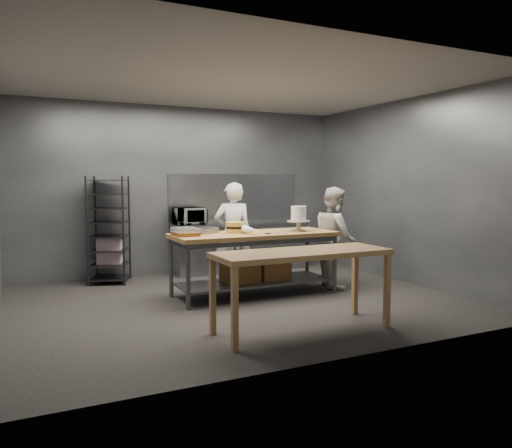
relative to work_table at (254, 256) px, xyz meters
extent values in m
plane|color=black|center=(-0.34, -0.25, -0.57)|extent=(6.00, 6.00, 0.00)
cube|color=#4C4F54|center=(-0.34, 2.25, 0.93)|extent=(6.00, 0.04, 3.00)
cube|color=olive|center=(0.00, -0.01, 0.32)|extent=(2.40, 0.90, 0.06)
cube|color=#47494C|center=(0.00, -0.01, -0.37)|extent=(2.25, 0.75, 0.03)
cylinder|color=#47494C|center=(-1.14, -0.40, -0.14)|extent=(0.06, 0.06, 0.86)
cylinder|color=#47494C|center=(-1.14, 0.38, -0.14)|extent=(0.06, 0.06, 0.86)
cylinder|color=#47494C|center=(1.14, -0.40, -0.14)|extent=(0.06, 0.06, 0.86)
cylinder|color=#47494C|center=(1.14, 0.38, -0.14)|extent=(0.06, 0.06, 0.86)
cube|color=brown|center=(-0.21, 0.03, -0.18)|extent=(0.50, 0.40, 0.35)
cube|color=brown|center=(0.30, -0.01, -0.21)|extent=(0.45, 0.38, 0.30)
cube|color=olive|center=(-0.27, -1.80, 0.30)|extent=(2.00, 0.70, 0.06)
cube|color=olive|center=(-1.22, -2.10, -0.15)|extent=(0.06, 0.06, 0.84)
cube|color=olive|center=(-1.22, -1.50, -0.15)|extent=(0.06, 0.06, 0.84)
cube|color=olive|center=(0.68, -2.10, -0.15)|extent=(0.06, 0.06, 0.84)
cube|color=olive|center=(0.68, -1.50, -0.15)|extent=(0.06, 0.06, 0.84)
cube|color=slate|center=(0.66, 1.93, 0.31)|extent=(2.60, 0.60, 0.04)
cube|color=slate|center=(0.66, 1.93, -0.14)|extent=(2.56, 0.56, 0.86)
cube|color=slate|center=(0.66, 2.23, 0.78)|extent=(2.60, 0.02, 0.90)
cube|color=black|center=(-1.75, 1.85, 0.30)|extent=(0.79, 0.82, 1.75)
cube|color=white|center=(-1.75, 1.85, -0.03)|extent=(0.44, 0.36, 0.45)
imported|color=white|center=(0.01, 0.81, 0.25)|extent=(0.67, 0.52, 1.64)
imported|color=silver|center=(1.42, 0.01, 0.22)|extent=(0.81, 0.92, 1.58)
imported|color=black|center=(-0.34, 1.93, 0.48)|extent=(0.54, 0.37, 0.30)
cylinder|color=#ACA089|center=(0.69, -0.10, 0.36)|extent=(0.20, 0.20, 0.02)
cylinder|color=#ACA089|center=(0.69, -0.10, 0.43)|extent=(0.06, 0.06, 0.12)
cylinder|color=#ACA089|center=(0.69, -0.10, 0.50)|extent=(0.34, 0.34, 0.02)
cylinder|color=white|center=(0.69, -0.10, 0.61)|extent=(0.22, 0.22, 0.22)
cylinder|color=gold|center=(-0.26, 0.09, 0.38)|extent=(0.27, 0.27, 0.06)
cylinder|color=black|center=(-0.26, 0.09, 0.43)|extent=(0.27, 0.27, 0.04)
cylinder|color=gold|center=(-0.26, 0.09, 0.48)|extent=(0.27, 0.27, 0.06)
cylinder|color=gray|center=(-0.72, 0.16, 0.39)|extent=(0.26, 0.26, 0.07)
cylinder|color=gray|center=(-0.59, 0.26, 0.39)|extent=(0.27, 0.27, 0.07)
cone|color=white|center=(-0.14, -0.21, 0.41)|extent=(0.18, 0.39, 0.12)
cube|color=slate|center=(0.26, -0.28, 0.35)|extent=(0.28, 0.02, 0.00)
cube|color=black|center=(0.08, -0.28, 0.36)|extent=(0.09, 0.02, 0.02)
cube|color=brown|center=(-1.03, -0.05, 0.37)|extent=(0.30, 0.20, 0.05)
cube|color=silver|center=(-1.03, -0.05, 0.43)|extent=(0.31, 0.21, 0.06)
cube|color=brown|center=(-1.04, 0.13, 0.37)|extent=(0.30, 0.20, 0.05)
cube|color=silver|center=(-1.04, 0.13, 0.43)|extent=(0.31, 0.21, 0.06)
camera|label=1|loc=(-3.12, -6.49, 1.10)|focal=35.00mm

